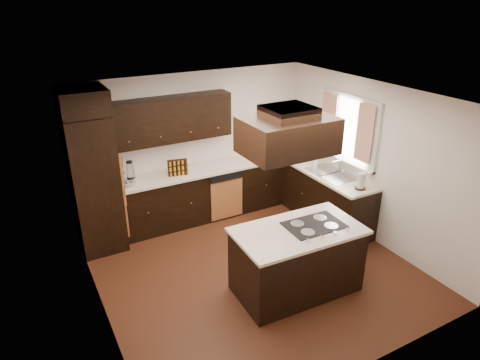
# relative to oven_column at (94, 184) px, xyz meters

# --- Properties ---
(floor) EXTENTS (4.20, 4.20, 0.02)m
(floor) POSITION_rel_oven_column_xyz_m (1.78, -1.71, -1.07)
(floor) COLOR #5B2D18
(floor) RESTS_ON ground
(ceiling) EXTENTS (4.20, 4.20, 0.02)m
(ceiling) POSITION_rel_oven_column_xyz_m (1.78, -1.71, 1.45)
(ceiling) COLOR white
(ceiling) RESTS_ON ground
(wall_back) EXTENTS (4.20, 0.02, 2.50)m
(wall_back) POSITION_rel_oven_column_xyz_m (1.78, 0.40, 0.19)
(wall_back) COLOR silver
(wall_back) RESTS_ON ground
(wall_front) EXTENTS (4.20, 0.02, 2.50)m
(wall_front) POSITION_rel_oven_column_xyz_m (1.78, -3.81, 0.19)
(wall_front) COLOR silver
(wall_front) RESTS_ON ground
(wall_left) EXTENTS (0.02, 4.20, 2.50)m
(wall_left) POSITION_rel_oven_column_xyz_m (-0.33, -1.71, 0.19)
(wall_left) COLOR silver
(wall_left) RESTS_ON ground
(wall_right) EXTENTS (0.02, 4.20, 2.50)m
(wall_right) POSITION_rel_oven_column_xyz_m (3.88, -1.71, 0.19)
(wall_right) COLOR silver
(wall_right) RESTS_ON ground
(oven_column) EXTENTS (0.65, 0.75, 2.12)m
(oven_column) POSITION_rel_oven_column_xyz_m (0.00, 0.00, 0.00)
(oven_column) COLOR black
(oven_column) RESTS_ON floor
(wall_oven_face) EXTENTS (0.05, 0.62, 0.78)m
(wall_oven_face) POSITION_rel_oven_column_xyz_m (0.35, 0.00, 0.06)
(wall_oven_face) COLOR #B36A37
(wall_oven_face) RESTS_ON oven_column
(base_cabinets_back) EXTENTS (2.93, 0.60, 0.88)m
(base_cabinets_back) POSITION_rel_oven_column_xyz_m (1.81, 0.09, -0.62)
(base_cabinets_back) COLOR black
(base_cabinets_back) RESTS_ON floor
(base_cabinets_right) EXTENTS (0.60, 2.40, 0.88)m
(base_cabinets_right) POSITION_rel_oven_column_xyz_m (3.58, -0.80, -0.62)
(base_cabinets_right) COLOR black
(base_cabinets_right) RESTS_ON floor
(countertop_back) EXTENTS (2.93, 0.63, 0.04)m
(countertop_back) POSITION_rel_oven_column_xyz_m (1.81, 0.08, -0.16)
(countertop_back) COLOR beige
(countertop_back) RESTS_ON base_cabinets_back
(countertop_right) EXTENTS (0.63, 2.40, 0.04)m
(countertop_right) POSITION_rel_oven_column_xyz_m (3.56, -0.80, -0.16)
(countertop_right) COLOR beige
(countertop_right) RESTS_ON base_cabinets_right
(upper_cabinets) EXTENTS (2.00, 0.34, 0.72)m
(upper_cabinets) POSITION_rel_oven_column_xyz_m (1.34, 0.23, 0.75)
(upper_cabinets) COLOR black
(upper_cabinets) RESTS_ON wall_back
(dishwasher_front) EXTENTS (0.60, 0.05, 0.72)m
(dishwasher_front) POSITION_rel_oven_column_xyz_m (2.10, -0.20, -0.66)
(dishwasher_front) COLOR #B36A37
(dishwasher_front) RESTS_ON floor
(window_frame) EXTENTS (0.06, 1.32, 1.12)m
(window_frame) POSITION_rel_oven_column_xyz_m (3.85, -1.16, 0.59)
(window_frame) COLOR silver
(window_frame) RESTS_ON wall_right
(window_pane) EXTENTS (0.00, 1.20, 1.00)m
(window_pane) POSITION_rel_oven_column_xyz_m (3.87, -1.16, 0.59)
(window_pane) COLOR white
(window_pane) RESTS_ON wall_right
(curtain_left) EXTENTS (0.02, 0.34, 0.90)m
(curtain_left) POSITION_rel_oven_column_xyz_m (3.79, -1.57, 0.64)
(curtain_left) COLOR #FAD5BC
(curtain_left) RESTS_ON wall_right
(curtain_right) EXTENTS (0.02, 0.34, 0.90)m
(curtain_right) POSITION_rel_oven_column_xyz_m (3.79, -0.74, 0.64)
(curtain_right) COLOR #FAD5BC
(curtain_right) RESTS_ON wall_right
(sink_rim) EXTENTS (0.52, 0.84, 0.01)m
(sink_rim) POSITION_rel_oven_column_xyz_m (3.58, -1.16, -0.14)
(sink_rim) COLOR silver
(sink_rim) RESTS_ON countertop_right
(island) EXTENTS (1.62, 0.92, 0.88)m
(island) POSITION_rel_oven_column_xyz_m (2.03, -2.37, -0.62)
(island) COLOR black
(island) RESTS_ON floor
(island_top) EXTENTS (1.68, 0.98, 0.04)m
(island_top) POSITION_rel_oven_column_xyz_m (2.03, -2.37, -0.16)
(island_top) COLOR beige
(island_top) RESTS_ON island
(cooktop) EXTENTS (0.77, 0.53, 0.01)m
(cooktop) POSITION_rel_oven_column_xyz_m (2.27, -2.38, -0.13)
(cooktop) COLOR black
(cooktop) RESTS_ON island_top
(range_hood) EXTENTS (1.05, 0.72, 0.42)m
(range_hood) POSITION_rel_oven_column_xyz_m (1.88, -2.25, 1.10)
(range_hood) COLOR black
(range_hood) RESTS_ON ceiling
(hood_duct) EXTENTS (0.55, 0.50, 0.13)m
(hood_duct) POSITION_rel_oven_column_xyz_m (1.88, -2.25, 1.38)
(hood_duct) COLOR black
(hood_duct) RESTS_ON ceiling
(blender_base) EXTENTS (0.15, 0.15, 0.10)m
(blender_base) POSITION_rel_oven_column_xyz_m (0.56, 0.03, -0.09)
(blender_base) COLOR silver
(blender_base) RESTS_ON countertop_back
(blender_pitcher) EXTENTS (0.13, 0.13, 0.26)m
(blender_pitcher) POSITION_rel_oven_column_xyz_m (0.56, 0.03, 0.09)
(blender_pitcher) COLOR silver
(blender_pitcher) RESTS_ON blender_base
(spice_rack) EXTENTS (0.33, 0.15, 0.27)m
(spice_rack) POSITION_rel_oven_column_xyz_m (1.33, 0.02, -0.01)
(spice_rack) COLOR black
(spice_rack) RESTS_ON countertop_back
(mixing_bowl) EXTENTS (0.30, 0.30, 0.07)m
(mixing_bowl) POSITION_rel_oven_column_xyz_m (0.50, 0.04, -0.10)
(mixing_bowl) COLOR silver
(mixing_bowl) RESTS_ON countertop_back
(soap_bottle) EXTENTS (0.10, 0.10, 0.17)m
(soap_bottle) POSITION_rel_oven_column_xyz_m (3.55, -0.72, -0.06)
(soap_bottle) COLOR silver
(soap_bottle) RESTS_ON countertop_right
(paper_towel) EXTENTS (0.15, 0.15, 0.26)m
(paper_towel) POSITION_rel_oven_column_xyz_m (3.57, -1.83, -0.01)
(paper_towel) COLOR silver
(paper_towel) RESTS_ON countertop_right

